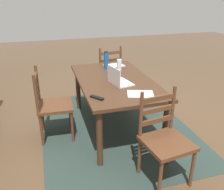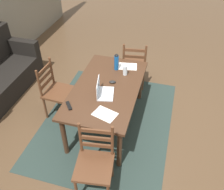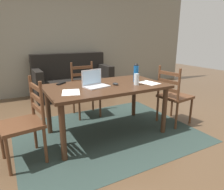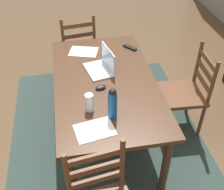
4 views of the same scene
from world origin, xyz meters
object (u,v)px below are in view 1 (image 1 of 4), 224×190
at_px(dining_table, 115,85).
at_px(laptop, 118,80).
at_px(tv_remote, 97,98).
at_px(chair_left_near, 165,140).
at_px(chair_right_near, 107,72).
at_px(drinking_glass, 119,65).
at_px(computer_mouse, 116,75).
at_px(chair_far_head, 52,105).
at_px(water_bottle, 106,59).

relative_size(dining_table, laptop, 4.63).
bearing_deg(tv_remote, chair_left_near, 94.84).
distance_m(dining_table, chair_right_near, 1.15).
height_order(chair_right_near, laptop, laptop).
distance_m(dining_table, laptop, 0.23).
bearing_deg(chair_left_near, tv_remote, 43.49).
height_order(chair_left_near, drinking_glass, chair_left_near).
distance_m(drinking_glass, computer_mouse, 0.30).
distance_m(chair_left_near, computer_mouse, 1.28).
bearing_deg(dining_table, computer_mouse, -25.45).
bearing_deg(chair_right_near, chair_far_head, 137.08).
bearing_deg(computer_mouse, drinking_glass, -40.48).
distance_m(laptop, water_bottle, 0.67).
distance_m(chair_far_head, drinking_glass, 1.15).
relative_size(chair_left_near, chair_right_near, 1.00).
distance_m(chair_left_near, chair_right_near, 2.24).
bearing_deg(tv_remote, computer_mouse, -161.27).
bearing_deg(computer_mouse, dining_table, 140.24).
xyz_separation_m(chair_right_near, water_bottle, (-0.63, 0.18, 0.41)).
bearing_deg(water_bottle, dining_table, 178.11).
bearing_deg(chair_far_head, dining_table, -90.15).
distance_m(water_bottle, tv_remote, 1.11).
xyz_separation_m(dining_table, drinking_glass, (0.38, -0.19, 0.16)).
height_order(dining_table, tv_remote, tv_remote).
distance_m(chair_far_head, laptop, 0.92).
bearing_deg(laptop, computer_mouse, -12.45).
xyz_separation_m(chair_right_near, computer_mouse, (-1.00, 0.14, 0.29)).
xyz_separation_m(chair_left_near, drinking_glass, (1.50, -0.00, 0.35)).
bearing_deg(chair_left_near, laptop, 11.53).
bearing_deg(chair_left_near, water_bottle, 5.93).
height_order(chair_right_near, computer_mouse, chair_right_near).
bearing_deg(laptop, tv_remote, 135.63).
relative_size(chair_left_near, computer_mouse, 9.50).
bearing_deg(laptop, water_bottle, -2.17).
bearing_deg(tv_remote, water_bottle, -148.95).
height_order(dining_table, chair_far_head, chair_far_head).
height_order(dining_table, computer_mouse, computer_mouse).
height_order(drinking_glass, computer_mouse, drinking_glass).
xyz_separation_m(chair_right_near, tv_remote, (-1.66, 0.56, 0.28)).
bearing_deg(computer_mouse, chair_far_head, 82.99).
bearing_deg(drinking_glass, laptop, 160.75).
bearing_deg(chair_right_near, laptop, 171.05).
distance_m(laptop, tv_remote, 0.51).
bearing_deg(chair_right_near, water_bottle, 164.12).
height_order(chair_right_near, drinking_glass, chair_right_near).
xyz_separation_m(chair_left_near, laptop, (0.94, 0.19, 0.33)).
height_order(chair_left_near, computer_mouse, chair_left_near).
bearing_deg(chair_right_near, chair_left_near, 179.70).
height_order(chair_left_near, chair_far_head, same).
xyz_separation_m(chair_far_head, computer_mouse, (0.12, -0.90, 0.29)).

